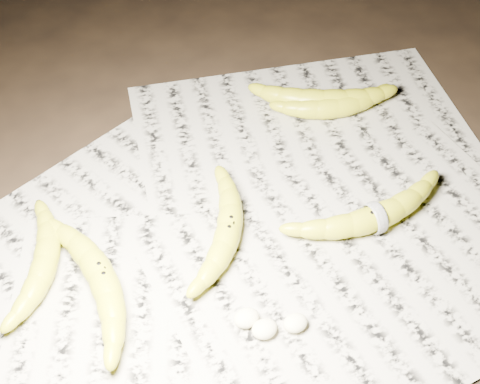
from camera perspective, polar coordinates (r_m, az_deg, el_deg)
name	(u,v)px	position (r m, az deg, el deg)	size (l,w,h in m)	color
ground	(235,226)	(0.98, -0.42, -2.96)	(3.00, 3.00, 0.00)	black
newspaper_patch	(254,234)	(0.97, 1.24, -3.61)	(0.90, 0.70, 0.01)	#A19C8A
banana_left_a	(101,276)	(0.91, -11.76, -7.01)	(0.23, 0.06, 0.04)	gold
banana_left_b	(45,261)	(0.95, -16.34, -5.64)	(0.18, 0.06, 0.04)	gold
banana_center	(229,228)	(0.94, -0.97, -3.08)	(0.20, 0.06, 0.04)	gold
banana_taped	(375,216)	(0.98, 11.45, -2.04)	(0.23, 0.06, 0.04)	gold
banana_upper_a	(323,100)	(1.15, 7.14, 7.84)	(0.21, 0.07, 0.04)	gold
banana_upper_b	(336,105)	(1.14, 8.23, 7.32)	(0.18, 0.06, 0.04)	gold
measuring_tape	(375,216)	(0.98, 11.45, -2.04)	(0.05, 0.05, 0.00)	white
flesh_chunk_a	(265,327)	(0.86, 2.12, -11.46)	(0.03, 0.03, 0.02)	#F2EDBB
flesh_chunk_b	(247,316)	(0.87, 0.57, -10.56)	(0.03, 0.03, 0.02)	#F2EDBB
flesh_chunk_c	(296,321)	(0.87, 4.76, -10.94)	(0.03, 0.03, 0.02)	#F2EDBB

